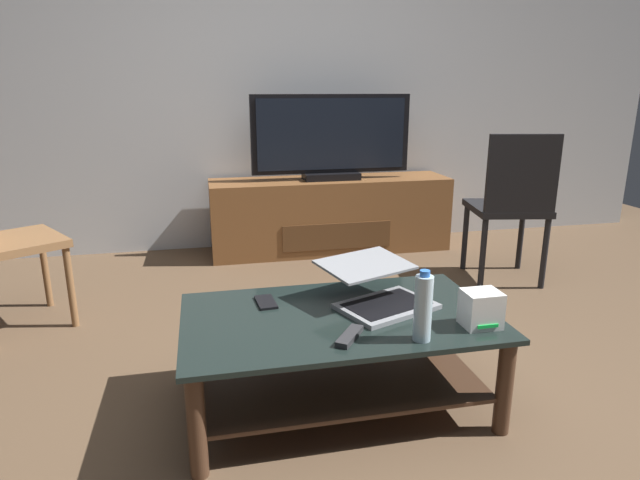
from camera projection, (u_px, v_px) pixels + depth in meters
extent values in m
plane|color=brown|center=(354.00, 404.00, 2.12)|extent=(7.68, 7.68, 0.00)
cube|color=silver|center=(269.00, 59.00, 3.97)|extent=(6.40, 0.12, 2.80)
cube|color=black|center=(339.00, 317.00, 2.02)|extent=(1.16, 0.69, 0.02)
cube|color=#472D1E|center=(338.00, 374.00, 2.08)|extent=(1.02, 0.60, 0.02)
cylinder|color=#472D1E|center=(197.00, 426.00, 1.68)|extent=(0.06, 0.06, 0.36)
cylinder|color=#472D1E|center=(504.00, 387.00, 1.90)|extent=(0.06, 0.06, 0.36)
cylinder|color=#472D1E|center=(197.00, 342.00, 2.24)|extent=(0.06, 0.06, 0.36)
cylinder|color=#472D1E|center=(435.00, 319.00, 2.45)|extent=(0.06, 0.06, 0.36)
cube|color=brown|center=(330.00, 215.00, 4.06)|extent=(1.77, 0.44, 0.55)
cube|color=#55351C|center=(337.00, 236.00, 3.88)|extent=(0.80, 0.01, 0.19)
cube|color=black|center=(331.00, 176.00, 3.96)|extent=(0.41, 0.20, 0.05)
cube|color=black|center=(331.00, 134.00, 3.88)|extent=(1.16, 0.04, 0.56)
cube|color=black|center=(332.00, 134.00, 3.85)|extent=(1.08, 0.01, 0.50)
cube|color=black|center=(506.00, 208.00, 3.39)|extent=(0.52, 0.52, 0.04)
cube|color=black|center=(523.00, 176.00, 3.13)|extent=(0.42, 0.11, 0.48)
cylinder|color=black|center=(521.00, 237.00, 3.65)|extent=(0.04, 0.04, 0.45)
cylinder|color=black|center=(465.00, 237.00, 3.64)|extent=(0.04, 0.04, 0.45)
cylinder|color=black|center=(545.00, 254.00, 3.28)|extent=(0.04, 0.04, 0.45)
cylinder|color=black|center=(483.00, 254.00, 3.27)|extent=(0.04, 0.04, 0.45)
cube|color=brown|center=(12.00, 243.00, 2.69)|extent=(0.61, 0.61, 0.04)
cylinder|color=brown|center=(71.00, 287.00, 2.75)|extent=(0.04, 0.04, 0.43)
cylinder|color=brown|center=(45.00, 270.00, 3.02)|extent=(0.04, 0.04, 0.43)
cube|color=gray|center=(386.00, 306.00, 2.07)|extent=(0.42, 0.36, 0.02)
cube|color=black|center=(387.00, 304.00, 2.07)|extent=(0.36, 0.29, 0.00)
cube|color=gray|center=(365.00, 265.00, 2.14)|extent=(0.42, 0.36, 0.03)
cube|color=silver|center=(366.00, 265.00, 2.14)|extent=(0.37, 0.32, 0.02)
cube|color=white|center=(481.00, 309.00, 1.90)|extent=(0.13, 0.11, 0.13)
cube|color=#19D84C|center=(488.00, 326.00, 1.86)|extent=(0.08, 0.00, 0.01)
cylinder|color=silver|center=(423.00, 308.00, 1.78)|extent=(0.06, 0.06, 0.23)
cylinder|color=blue|center=(425.00, 273.00, 1.75)|extent=(0.03, 0.03, 0.02)
cube|color=black|center=(266.00, 302.00, 2.12)|extent=(0.08, 0.15, 0.01)
cube|color=#2D2D30|center=(350.00, 336.00, 1.82)|extent=(0.13, 0.16, 0.02)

